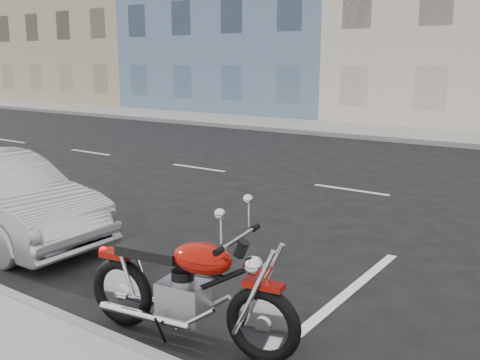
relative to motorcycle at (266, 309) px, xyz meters
The scene contains 5 objects.
ground 6.38m from the motorcycle, 90.08° to the left, with size 120.00×120.00×0.00m, color black.
sidewalk_far 15.87m from the motorcycle, 108.40° to the left, with size 80.00×3.40×0.15m, color gray.
curb_far 14.27m from the motorcycle, 110.55° to the left, with size 80.00×0.12×0.16m, color gray.
bldg_far_west 34.93m from the motorcycle, 138.94° to the left, with size 12.00×12.00×12.00m, color tan.
motorcycle is the anchor object (origin of this frame).
Camera 1 is at (2.22, -9.87, 2.52)m, focal length 40.00 mm.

